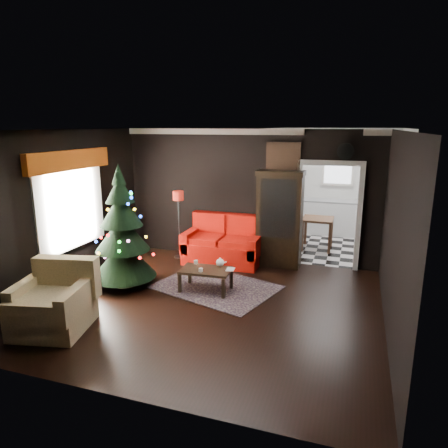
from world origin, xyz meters
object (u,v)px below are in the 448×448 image
(floor_lamp, at_px, (179,225))
(coffee_table, at_px, (206,280))
(teapot, at_px, (220,262))
(armchair, at_px, (52,299))
(loveseat, at_px, (223,240))
(christmas_tree, at_px, (122,230))
(curio_cabinet, at_px, (279,221))
(kitchen_table, at_px, (317,233))
(wall_clock, at_px, (345,151))

(floor_lamp, height_order, coffee_table, floor_lamp)
(teapot, bearing_deg, armchair, -129.06)
(coffee_table, bearing_deg, teapot, 46.54)
(loveseat, distance_m, coffee_table, 1.58)
(loveseat, xyz_separation_m, floor_lamp, (-0.89, -0.28, 0.33))
(armchair, bearing_deg, floor_lamp, 68.73)
(christmas_tree, relative_size, coffee_table, 2.52)
(loveseat, relative_size, curio_cabinet, 0.89)
(teapot, bearing_deg, floor_lamp, 140.41)
(floor_lamp, distance_m, kitchen_table, 3.34)
(christmas_tree, bearing_deg, curio_cabinet, 38.88)
(curio_cabinet, relative_size, kitchen_table, 2.53)
(curio_cabinet, bearing_deg, kitchen_table, 65.56)
(wall_clock, bearing_deg, floor_lamp, -168.06)
(floor_lamp, xyz_separation_m, teapot, (1.27, -1.05, -0.34))
(teapot, bearing_deg, coffee_table, -133.46)
(curio_cabinet, xyz_separation_m, floor_lamp, (-2.04, -0.50, -0.12))
(loveseat, bearing_deg, coffee_table, -82.94)
(curio_cabinet, relative_size, wall_clock, 5.94)
(floor_lamp, distance_m, teapot, 1.69)
(floor_lamp, height_order, teapot, floor_lamp)
(curio_cabinet, xyz_separation_m, teapot, (-0.76, -1.56, -0.46))
(armchair, bearing_deg, kitchen_table, 46.00)
(loveseat, distance_m, teapot, 1.39)
(christmas_tree, bearing_deg, loveseat, 53.35)
(curio_cabinet, height_order, coffee_table, curio_cabinet)
(floor_lamp, height_order, armchair, floor_lamp)
(floor_lamp, distance_m, armchair, 3.31)
(christmas_tree, distance_m, teapot, 1.85)
(armchair, relative_size, coffee_table, 1.17)
(armchair, height_order, wall_clock, wall_clock)
(christmas_tree, distance_m, armchair, 1.86)
(christmas_tree, bearing_deg, wall_clock, 30.61)
(wall_clock, bearing_deg, kitchen_table, 113.75)
(curio_cabinet, relative_size, teapot, 11.30)
(floor_lamp, height_order, christmas_tree, christmas_tree)
(floor_lamp, distance_m, wall_clock, 3.65)
(loveseat, height_order, kitchen_table, loveseat)
(curio_cabinet, distance_m, christmas_tree, 3.17)
(curio_cabinet, bearing_deg, armchair, -124.14)
(teapot, bearing_deg, loveseat, 106.17)
(christmas_tree, xyz_separation_m, armchair, (-0.08, -1.77, -0.59))
(christmas_tree, distance_m, coffee_table, 1.74)
(coffee_table, bearing_deg, loveseat, 97.06)
(loveseat, height_order, floor_lamp, floor_lamp)
(coffee_table, distance_m, teapot, 0.40)
(curio_cabinet, bearing_deg, christmas_tree, -141.12)
(armchair, xyz_separation_m, coffee_table, (1.59, 1.99, -0.25))
(floor_lamp, bearing_deg, coffee_table, -49.48)
(armchair, bearing_deg, curio_cabinet, 43.51)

